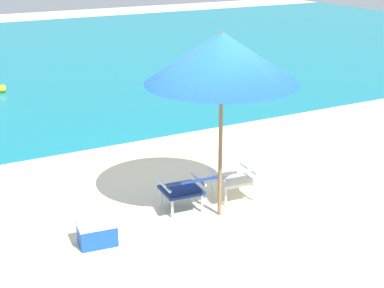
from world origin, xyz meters
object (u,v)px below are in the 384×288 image
object	(u,v)px
lounge_chair_right	(239,176)
cooler_box	(97,233)
beach_umbrella_center	(222,58)
lounge_chair_left	(186,186)

from	to	relation	value
lounge_chair_right	cooler_box	xyz separation A→B (m)	(-2.19, -0.19, -0.24)
beach_umbrella_center	cooler_box	bearing A→B (deg)	179.38
lounge_chair_right	beach_umbrella_center	world-z (taller)	beach_umbrella_center
lounge_chair_left	beach_umbrella_center	xyz separation A→B (m)	(0.38, -0.24, 1.75)
lounge_chair_left	cooler_box	distance (m)	1.40
lounge_chair_left	cooler_box	xyz separation A→B (m)	(-1.36, -0.22, -0.24)
beach_umbrella_center	cooler_box	xyz separation A→B (m)	(-1.75, 0.02, -1.99)
beach_umbrella_center	cooler_box	size ratio (longest dim) A/B	4.92
lounge_chair_left	beach_umbrella_center	bearing A→B (deg)	-32.41
lounge_chair_right	beach_umbrella_center	bearing A→B (deg)	-154.46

